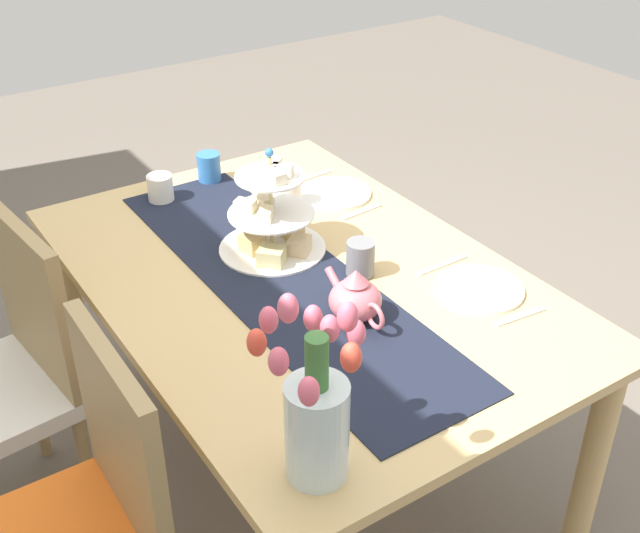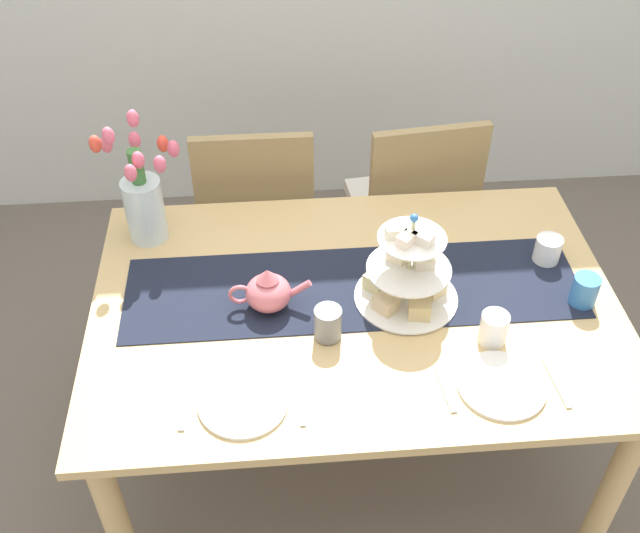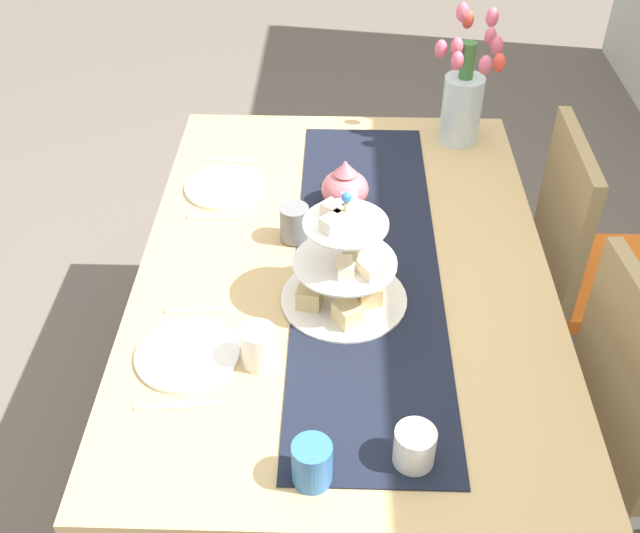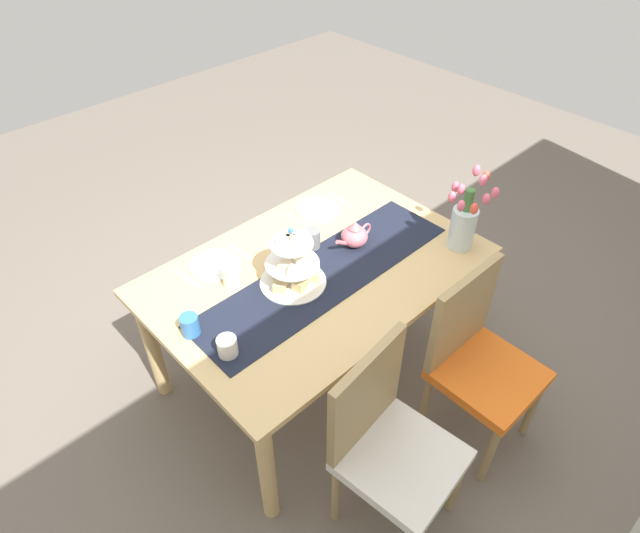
# 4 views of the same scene
# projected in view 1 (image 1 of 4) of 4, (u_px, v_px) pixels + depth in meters

# --- Properties ---
(ground_plane) EXTENTS (8.00, 8.00, 0.00)m
(ground_plane) POSITION_uv_depth(u_px,v_px,m) (303.00, 467.00, 2.52)
(ground_plane) COLOR #6B6056
(dining_table) EXTENTS (1.52, 1.03, 0.72)m
(dining_table) POSITION_uv_depth(u_px,v_px,m) (301.00, 303.00, 2.19)
(dining_table) COLOR tan
(dining_table) RESTS_ON ground_plane
(chair_left) EXTENTS (0.42, 0.42, 0.91)m
(chair_left) POSITION_uv_depth(u_px,v_px,m) (80.00, 521.00, 1.71)
(chair_left) COLOR #9C8254
(chair_left) RESTS_ON ground_plane
(chair_right) EXTENTS (0.46, 0.46, 0.91)m
(chair_right) POSITION_uv_depth(u_px,v_px,m) (3.00, 371.00, 2.14)
(chair_right) COLOR #9C8254
(chair_right) RESTS_ON ground_plane
(table_runner) EXTENTS (1.34, 0.36, 0.00)m
(table_runner) POSITION_uv_depth(u_px,v_px,m) (282.00, 279.00, 2.11)
(table_runner) COLOR black
(table_runner) RESTS_ON dining_table
(tiered_cake_stand) EXTENTS (0.30, 0.30, 0.30)m
(tiered_cake_stand) POSITION_uv_depth(u_px,v_px,m) (272.00, 224.00, 2.20)
(tiered_cake_stand) COLOR beige
(tiered_cake_stand) RESTS_ON table_runner
(teapot) EXTENTS (0.24, 0.13, 0.14)m
(teapot) POSITION_uv_depth(u_px,v_px,m) (355.00, 299.00, 1.93)
(teapot) COLOR #D66B75
(teapot) RESTS_ON table_runner
(tulip_vase) EXTENTS (0.25, 0.20, 0.42)m
(tulip_vase) POSITION_uv_depth(u_px,v_px,m) (316.00, 412.00, 1.45)
(tulip_vase) COLOR silver
(tulip_vase) RESTS_ON dining_table
(cream_jug) EXTENTS (0.08, 0.08, 0.08)m
(cream_jug) POSITION_uv_depth(u_px,v_px,m) (160.00, 188.00, 2.48)
(cream_jug) COLOR white
(cream_jug) RESTS_ON dining_table
(dinner_plate_left) EXTENTS (0.23, 0.23, 0.01)m
(dinner_plate_left) POSITION_uv_depth(u_px,v_px,m) (479.00, 289.00, 2.07)
(dinner_plate_left) COLOR white
(dinner_plate_left) RESTS_ON dining_table
(fork_left) EXTENTS (0.03, 0.15, 0.01)m
(fork_left) POSITION_uv_depth(u_px,v_px,m) (520.00, 317.00, 1.97)
(fork_left) COLOR silver
(fork_left) RESTS_ON dining_table
(knife_left) EXTENTS (0.02, 0.17, 0.01)m
(knife_left) POSITION_uv_depth(u_px,v_px,m) (442.00, 265.00, 2.17)
(knife_left) COLOR silver
(knife_left) RESTS_ON dining_table
(dinner_plate_right) EXTENTS (0.23, 0.23, 0.01)m
(dinner_plate_right) POSITION_uv_depth(u_px,v_px,m) (335.00, 193.00, 2.54)
(dinner_plate_right) COLOR white
(dinner_plate_right) RESTS_ON dining_table
(fork_right) EXTENTS (0.03, 0.15, 0.01)m
(fork_right) POSITION_uv_depth(u_px,v_px,m) (362.00, 212.00, 2.44)
(fork_right) COLOR silver
(fork_right) RESTS_ON dining_table
(knife_right) EXTENTS (0.03, 0.17, 0.01)m
(knife_right) POSITION_uv_depth(u_px,v_px,m) (310.00, 177.00, 2.64)
(knife_right) COLOR silver
(knife_right) RESTS_ON dining_table
(mug_grey) EXTENTS (0.08, 0.08, 0.09)m
(mug_grey) POSITION_uv_depth(u_px,v_px,m) (360.00, 258.00, 2.11)
(mug_grey) COLOR slate
(mug_grey) RESTS_ON table_runner
(mug_white_text) EXTENTS (0.08, 0.08, 0.09)m
(mug_white_text) POSITION_uv_depth(u_px,v_px,m) (289.00, 192.00, 2.45)
(mug_white_text) COLOR white
(mug_white_text) RESTS_ON dining_table
(mug_orange) EXTENTS (0.08, 0.08, 0.09)m
(mug_orange) POSITION_uv_depth(u_px,v_px,m) (209.00, 167.00, 2.60)
(mug_orange) COLOR #3370B7
(mug_orange) RESTS_ON dining_table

